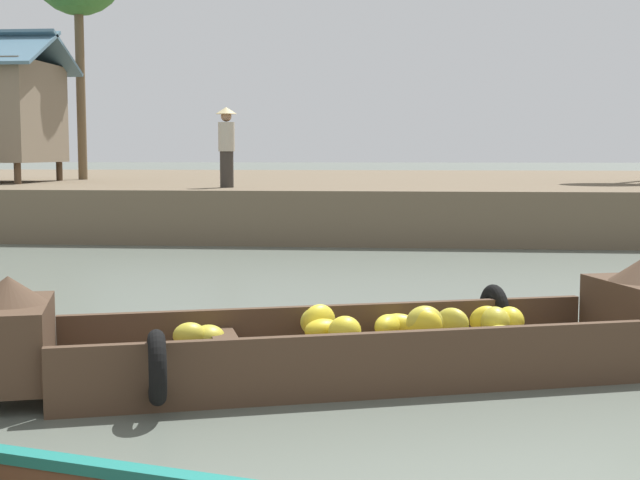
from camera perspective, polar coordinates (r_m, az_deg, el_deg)
name	(u,v)px	position (r m, az deg, el deg)	size (l,w,h in m)	color
ground_plane	(433,282)	(12.32, 7.33, -2.74)	(300.00, 300.00, 0.00)	#596056
riverbank_strip	(417,195)	(26.59, 6.27, 2.93)	(160.00, 20.00, 1.07)	brown
banana_boat	(355,341)	(7.06, 2.25, -6.54)	(5.75, 2.82, 0.90)	#473323
vendor_person	(226,143)	(18.46, -6.07, 6.27)	(0.44, 0.44, 1.66)	#332D28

